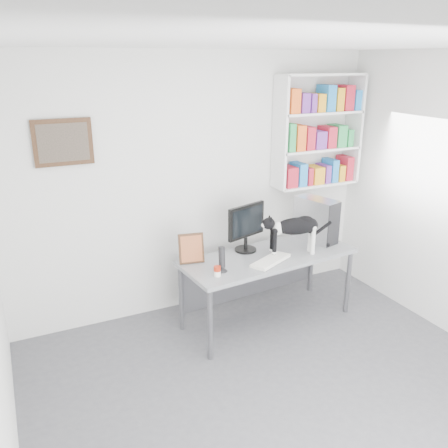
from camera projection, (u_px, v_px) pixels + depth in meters
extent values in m
cube|color=#56555B|center=(298.00, 410.00, 3.71)|extent=(4.00, 4.00, 0.01)
cube|color=white|center=(321.00, 43.00, 2.82)|extent=(4.00, 4.00, 0.01)
cube|color=silver|center=(197.00, 185.00, 4.97)|extent=(4.00, 0.01, 2.70)
cube|color=white|center=(318.00, 131.00, 5.25)|extent=(1.03, 0.28, 1.24)
cube|color=#412A15|center=(63.00, 142.00, 4.23)|extent=(0.52, 0.04, 0.42)
cube|color=gray|center=(267.00, 288.00, 4.88)|extent=(1.84, 0.85, 0.74)
cube|color=black|center=(246.00, 228.00, 4.79)|extent=(0.52, 0.35, 0.50)
cube|color=white|center=(271.00, 261.00, 4.58)|extent=(0.49, 0.35, 0.03)
cube|color=silver|center=(316.00, 220.00, 5.07)|extent=(0.33, 0.51, 0.47)
cylinder|color=black|center=(222.00, 259.00, 4.36)|extent=(0.13, 0.13, 0.25)
cube|color=#412A15|center=(191.00, 248.00, 4.54)|extent=(0.26, 0.14, 0.30)
cylinder|color=#A3220D|center=(217.00, 271.00, 4.28)|extent=(0.08, 0.08, 0.09)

